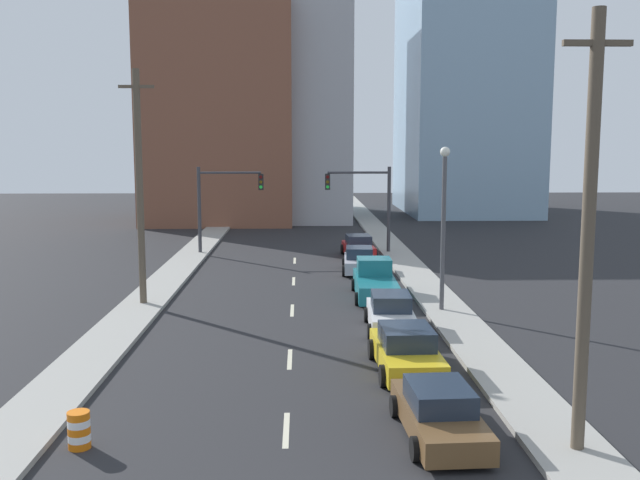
# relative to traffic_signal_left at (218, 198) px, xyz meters

# --- Properties ---
(sidewalk_left) EXTENTS (2.14, 90.71, 0.18)m
(sidewalk_left) POSITION_rel_traffic_signal_left_xyz_m (-1.80, 7.63, -3.85)
(sidewalk_left) COLOR #9E9B93
(sidewalk_left) RESTS_ON ground
(sidewalk_right) EXTENTS (2.14, 90.71, 0.18)m
(sidewalk_right) POSITION_rel_traffic_signal_left_xyz_m (12.27, 7.63, -3.85)
(sidewalk_right) COLOR #9E9B93
(sidewalk_right) RESTS_ON ground
(lane_stripe_at_7m) EXTENTS (0.16, 2.40, 0.01)m
(lane_stripe_at_7m) POSITION_rel_traffic_signal_left_xyz_m (5.24, -30.63, -3.94)
(lane_stripe_at_7m) COLOR beige
(lane_stripe_at_7m) RESTS_ON ground
(lane_stripe_at_13m) EXTENTS (0.16, 2.40, 0.01)m
(lane_stripe_at_13m) POSITION_rel_traffic_signal_left_xyz_m (5.24, -24.32, -3.94)
(lane_stripe_at_13m) COLOR beige
(lane_stripe_at_13m) RESTS_ON ground
(lane_stripe_at_21m) EXTENTS (0.16, 2.40, 0.01)m
(lane_stripe_at_21m) POSITION_rel_traffic_signal_left_xyz_m (5.24, -16.83, -3.94)
(lane_stripe_at_21m) COLOR beige
(lane_stripe_at_21m) RESTS_ON ground
(lane_stripe_at_28m) EXTENTS (0.16, 2.40, 0.01)m
(lane_stripe_at_28m) POSITION_rel_traffic_signal_left_xyz_m (5.24, -9.82, -3.94)
(lane_stripe_at_28m) COLOR beige
(lane_stripe_at_28m) RESTS_ON ground
(lane_stripe_at_35m) EXTENTS (0.16, 2.40, 0.01)m
(lane_stripe_at_35m) POSITION_rel_traffic_signal_left_xyz_m (5.24, -2.74, -3.94)
(lane_stripe_at_35m) COLOR beige
(lane_stripe_at_35m) RESTS_ON ground
(building_brick_left) EXTENTS (14.00, 16.00, 20.49)m
(building_brick_left) POSITION_rel_traffic_signal_left_xyz_m (-2.14, 23.09, 6.30)
(building_brick_left) COLOR brown
(building_brick_left) RESTS_ON ground
(building_office_center) EXTENTS (12.00, 20.00, 24.05)m
(building_office_center) POSITION_rel_traffic_signal_left_xyz_m (4.54, 27.09, 8.08)
(building_office_center) COLOR #A8A8AD
(building_office_center) RESTS_ON ground
(building_glass_right) EXTENTS (13.00, 20.00, 36.75)m
(building_glass_right) POSITION_rel_traffic_signal_left_xyz_m (23.79, 31.09, 14.43)
(building_glass_right) COLOR #8CADC6
(building_glass_right) RESTS_ON ground
(traffic_signal_left) EXTENTS (4.54, 0.35, 6.05)m
(traffic_signal_left) POSITION_rel_traffic_signal_left_xyz_m (0.00, 0.00, 0.00)
(traffic_signal_left) COLOR #38383D
(traffic_signal_left) RESTS_ON ground
(traffic_signal_right) EXTENTS (4.54, 0.35, 6.05)m
(traffic_signal_right) POSITION_rel_traffic_signal_left_xyz_m (10.43, 0.00, 0.00)
(traffic_signal_right) COLOR #38383D
(traffic_signal_right) RESTS_ON ground
(utility_pole_right_near) EXTENTS (1.60, 0.32, 10.67)m
(utility_pole_right_near) POSITION_rel_traffic_signal_left_xyz_m (12.43, -32.37, 1.52)
(utility_pole_right_near) COLOR brown
(utility_pole_right_near) RESTS_ON ground
(utility_pole_left_mid) EXTENTS (1.60, 0.32, 10.97)m
(utility_pole_left_mid) POSITION_rel_traffic_signal_left_xyz_m (-1.79, -15.78, 1.67)
(utility_pole_left_mid) COLOR brown
(utility_pole_left_mid) RESTS_ON ground
(traffic_barrel) EXTENTS (0.56, 0.56, 0.95)m
(traffic_barrel) POSITION_rel_traffic_signal_left_xyz_m (0.06, -31.65, -3.47)
(traffic_barrel) COLOR orange
(traffic_barrel) RESTS_ON ground
(street_lamp) EXTENTS (0.44, 0.44, 7.47)m
(street_lamp) POSITION_rel_traffic_signal_left_xyz_m (12.00, -17.53, 0.44)
(street_lamp) COLOR #4C4C51
(street_lamp) RESTS_ON ground
(sedan_brown) EXTENTS (2.20, 4.63, 1.39)m
(sedan_brown) POSITION_rel_traffic_signal_left_xyz_m (9.24, -31.16, -3.31)
(sedan_brown) COLOR brown
(sedan_brown) RESTS_ON ground
(sedan_yellow) EXTENTS (2.27, 4.78, 1.54)m
(sedan_yellow) POSITION_rel_traffic_signal_left_xyz_m (9.17, -25.81, -3.24)
(sedan_yellow) COLOR gold
(sedan_yellow) RESTS_ON ground
(sedan_white) EXTENTS (2.18, 4.50, 1.54)m
(sedan_white) POSITION_rel_traffic_signal_left_xyz_m (9.32, -20.47, -3.25)
(sedan_white) COLOR silver
(sedan_white) RESTS_ON ground
(pickup_truck_teal) EXTENTS (2.30, 5.52, 1.86)m
(pickup_truck_teal) POSITION_rel_traffic_signal_left_xyz_m (9.34, -14.03, -3.19)
(pickup_truck_teal) COLOR #196B75
(pickup_truck_teal) RESTS_ON ground
(sedan_silver) EXTENTS (2.21, 4.37, 1.52)m
(sedan_silver) POSITION_rel_traffic_signal_left_xyz_m (9.11, -7.16, -3.25)
(sedan_silver) COLOR #B2B2BC
(sedan_silver) RESTS_ON ground
(sedan_red) EXTENTS (2.27, 4.45, 1.49)m
(sedan_red) POSITION_rel_traffic_signal_left_xyz_m (9.55, -1.26, -3.26)
(sedan_red) COLOR red
(sedan_red) RESTS_ON ground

